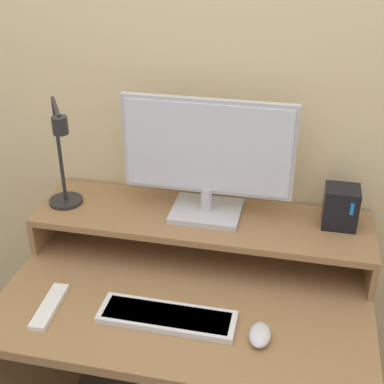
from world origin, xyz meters
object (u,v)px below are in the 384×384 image
(keyboard, at_px, (167,317))
(remote_control, at_px, (50,306))
(router_dock, at_px, (341,207))
(monitor, at_px, (207,157))
(desk_lamp, at_px, (63,166))
(mouse, at_px, (260,335))

(keyboard, xyz_separation_m, remote_control, (-0.34, -0.03, -0.00))
(keyboard, bearing_deg, router_dock, 40.76)
(remote_control, bearing_deg, monitor, 46.63)
(monitor, xyz_separation_m, desk_lamp, (-0.44, -0.08, -0.04))
(keyboard, bearing_deg, mouse, -4.87)
(monitor, distance_m, keyboard, 0.49)
(mouse, bearing_deg, desk_lamp, 154.99)
(remote_control, bearing_deg, desk_lamp, 102.08)
(desk_lamp, xyz_separation_m, mouse, (0.66, -0.31, -0.28))
(remote_control, bearing_deg, router_dock, 27.87)
(router_dock, relative_size, mouse, 1.40)
(desk_lamp, height_order, keyboard, desk_lamp)
(router_dock, bearing_deg, remote_control, -152.13)
(desk_lamp, distance_m, keyboard, 0.57)
(desk_lamp, relative_size, remote_control, 1.93)
(remote_control, bearing_deg, keyboard, 4.77)
(desk_lamp, bearing_deg, remote_control, -77.92)
(monitor, height_order, keyboard, monitor)
(desk_lamp, relative_size, router_dock, 2.85)
(desk_lamp, height_order, router_dock, desk_lamp)
(monitor, distance_m, desk_lamp, 0.45)
(keyboard, bearing_deg, desk_lamp, 144.63)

